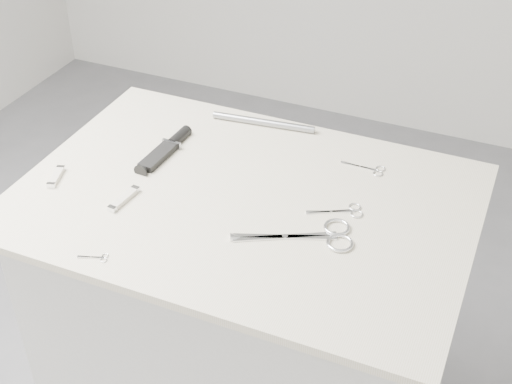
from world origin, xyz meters
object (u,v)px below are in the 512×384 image
at_px(large_shears, 319,236).
at_px(plinth, 246,343).
at_px(embroidery_scissors_a, 345,211).
at_px(embroidery_scissors_b, 370,169).
at_px(tiny_scissors, 97,258).
at_px(pocket_knife_a, 124,199).
at_px(pocket_knife_b, 56,177).
at_px(metal_rail, 263,122).
at_px(sheathed_knife, 168,148).

bearing_deg(large_shears, plinth, 137.00).
distance_m(embroidery_scissors_a, embroidery_scissors_b, 0.18).
height_order(tiny_scissors, pocket_knife_a, pocket_knife_a).
bearing_deg(pocket_knife_b, metal_rail, -57.59).
bearing_deg(pocket_knife_a, embroidery_scissors_b, -48.57).
height_order(large_shears, pocket_knife_b, pocket_knife_b).
bearing_deg(sheathed_knife, embroidery_scissors_b, -73.29).
bearing_deg(embroidery_scissors_b, pocket_knife_b, -153.03).
distance_m(plinth, embroidery_scissors_b, 0.56).
bearing_deg(sheathed_knife, pocket_knife_b, 142.81).
bearing_deg(metal_rail, pocket_knife_b, -130.29).
bearing_deg(embroidery_scissors_a, embroidery_scissors_b, 61.40).
relative_size(embroidery_scissors_b, metal_rail, 0.39).
bearing_deg(embroidery_scissors_b, pocket_knife_a, -143.59).
bearing_deg(tiny_scissors, plinth, 39.31).
bearing_deg(plinth, embroidery_scissors_a, 9.64).
xyz_separation_m(plinth, embroidery_scissors_a, (0.22, 0.04, 0.47)).
xyz_separation_m(large_shears, sheathed_knife, (-0.44, 0.17, 0.00)).
distance_m(plinth, large_shears, 0.52).
bearing_deg(pocket_knife_a, embroidery_scissors_a, -65.58).
xyz_separation_m(pocket_knife_a, metal_rail, (0.16, 0.42, 0.00)).
relative_size(plinth, pocket_knife_a, 9.42).
relative_size(large_shears, metal_rail, 0.91).
xyz_separation_m(large_shears, pocket_knife_a, (-0.43, -0.05, 0.00)).
xyz_separation_m(embroidery_scissors_a, tiny_scissors, (-0.40, -0.34, -0.00)).
bearing_deg(pocket_knife_b, tiny_scissors, -146.60).
height_order(plinth, pocket_knife_b, pocket_knife_b).
relative_size(pocket_knife_b, metal_rail, 0.30).
relative_size(plinth, pocket_knife_b, 11.38).
height_order(embroidery_scissors_a, pocket_knife_a, pocket_knife_a).
bearing_deg(pocket_knife_b, embroidery_scissors_a, -94.95).
bearing_deg(pocket_knife_b, embroidery_scissors_b, -81.22).
bearing_deg(pocket_knife_a, plinth, -58.06).
height_order(plinth, tiny_scissors, tiny_scissors).
bearing_deg(embroidery_scissors_b, plinth, -135.59).
bearing_deg(metal_rail, pocket_knife_a, -110.49).
relative_size(large_shears, sheathed_knife, 1.24).
xyz_separation_m(large_shears, embroidery_scissors_a, (0.02, 0.10, -0.00)).
height_order(pocket_knife_a, pocket_knife_b, pocket_knife_a).
xyz_separation_m(embroidery_scissors_a, pocket_knife_a, (-0.46, -0.15, 0.00)).
relative_size(sheathed_knife, metal_rail, 0.73).
distance_m(large_shears, pocket_knife_b, 0.62).
distance_m(embroidery_scissors_b, tiny_scissors, 0.66).
distance_m(plinth, embroidery_scissors_a, 0.52).
bearing_deg(metal_rail, large_shears, -52.83).
relative_size(embroidery_scissors_b, pocket_knife_a, 1.08).
bearing_deg(sheathed_knife, pocket_knife_a, -173.74).
relative_size(tiny_scissors, pocket_knife_b, 0.77).
bearing_deg(sheathed_knife, large_shears, -107.22).
bearing_deg(embroidery_scissors_a, plinth, 162.89).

